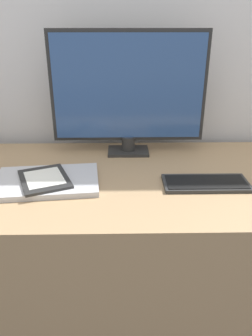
% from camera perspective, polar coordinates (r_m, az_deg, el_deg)
% --- Properties ---
extents(wall_back, '(3.60, 0.05, 2.40)m').
position_cam_1_polar(wall_back, '(1.44, 2.53, 23.89)').
color(wall_back, silver).
rests_on(wall_back, ground_plane).
extents(desk, '(1.57, 0.67, 0.71)m').
position_cam_1_polar(desk, '(1.34, 2.90, -15.22)').
color(desk, '#997A56').
rests_on(desk, ground_plane).
extents(monitor, '(0.60, 0.11, 0.47)m').
position_cam_1_polar(monitor, '(1.28, 0.42, 13.14)').
color(monitor, '#262626').
rests_on(monitor, desk).
extents(keyboard, '(0.28, 0.12, 0.01)m').
position_cam_1_polar(keyboard, '(1.11, 13.72, -2.57)').
color(keyboard, '#282828').
rests_on(keyboard, desk).
extents(laptop, '(0.36, 0.26, 0.02)m').
position_cam_1_polar(laptop, '(1.12, -13.64, -2.27)').
color(laptop, '#A3A3A8').
rests_on(laptop, desk).
extents(ereader, '(0.21, 0.23, 0.01)m').
position_cam_1_polar(ereader, '(1.11, -14.02, -1.85)').
color(ereader, black).
rests_on(ereader, laptop).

